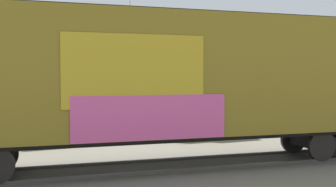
% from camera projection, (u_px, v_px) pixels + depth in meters
% --- Properties ---
extents(ground_plane, '(260.00, 260.00, 0.00)m').
position_uv_depth(ground_plane, '(131.00, 169.00, 11.20)').
color(ground_plane, slate).
extents(track, '(60.01, 2.78, 0.08)m').
position_uv_depth(track, '(151.00, 166.00, 11.36)').
color(track, '#4C4742').
rests_on(track, ground_plane).
extents(freight_car, '(15.79, 2.95, 4.45)m').
position_uv_depth(freight_car, '(170.00, 78.00, 11.42)').
color(freight_car, olive).
rests_on(freight_car, ground_plane).
extents(flagpole, '(0.73, 1.18, 9.23)m').
position_uv_depth(flagpole, '(132.00, 24.00, 23.57)').
color(flagpole, silver).
rests_on(flagpole, ground_plane).
extents(hillside, '(156.09, 30.16, 16.92)m').
position_uv_depth(hillside, '(56.00, 60.00, 84.76)').
color(hillside, gray).
rests_on(hillside, ground_plane).
extents(parked_car_tan, '(4.98, 2.49, 1.63)m').
position_uv_depth(parked_car_tan, '(34.00, 121.00, 15.55)').
color(parked_car_tan, '#9E8966').
rests_on(parked_car_tan, ground_plane).
extents(parked_car_silver, '(4.33, 2.26, 1.79)m').
position_uv_depth(parked_car_silver, '(202.00, 116.00, 17.21)').
color(parked_car_silver, '#B7BABF').
rests_on(parked_car_silver, ground_plane).
extents(parked_car_white, '(4.85, 2.31, 1.65)m').
position_uv_depth(parked_car_white, '(312.00, 114.00, 18.87)').
color(parked_car_white, silver).
rests_on(parked_car_white, ground_plane).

